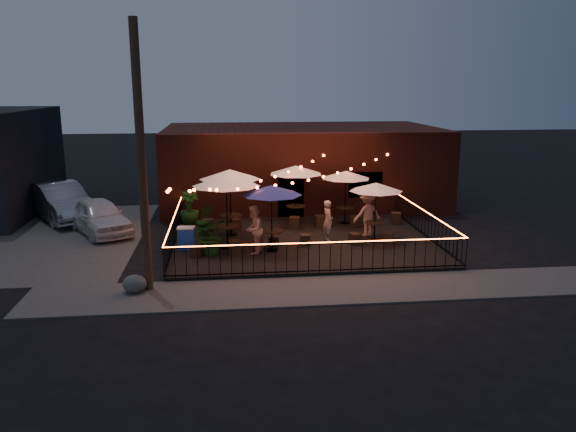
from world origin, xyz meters
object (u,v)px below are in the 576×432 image
(cafe_table_5, at_px, (346,175))
(cooler, at_px, (186,238))
(cafe_table_1, at_px, (230,175))
(boulder, at_px, (135,284))
(cafe_table_0, at_px, (226,182))
(cafe_table_2, at_px, (271,191))
(utility_pole, at_px, (141,161))
(cafe_table_4, at_px, (376,188))
(cafe_table_3, at_px, (296,171))

(cafe_table_5, xyz_separation_m, cooler, (-6.73, -3.22, -1.72))
(cafe_table_1, height_order, boulder, cafe_table_1)
(cooler, distance_m, boulder, 4.32)
(cafe_table_0, xyz_separation_m, cafe_table_2, (1.63, -0.53, -0.28))
(cafe_table_1, xyz_separation_m, cooler, (-1.69, -1.80, -2.05))
(utility_pole, distance_m, cooler, 5.24)
(cafe_table_0, bearing_deg, cooler, 177.46)
(cafe_table_4, xyz_separation_m, boulder, (-8.61, -4.54, -1.94))
(cafe_table_2, bearing_deg, cafe_table_3, 71.08)
(cafe_table_1, distance_m, cafe_table_5, 5.25)
(cafe_table_2, xyz_separation_m, cafe_table_5, (3.57, 3.82, -0.10))
(cafe_table_1, relative_size, boulder, 3.38)
(cafe_table_1, xyz_separation_m, cafe_table_5, (5.04, 1.43, -0.33))
(cafe_table_4, height_order, cooler, cafe_table_4)
(cafe_table_0, height_order, cafe_table_1, cafe_table_0)
(utility_pole, bearing_deg, cafe_table_2, 38.85)
(cafe_table_4, bearing_deg, cafe_table_1, 166.28)
(cafe_table_0, bearing_deg, cafe_table_1, 85.30)
(cafe_table_0, relative_size, cafe_table_3, 0.97)
(utility_pole, xyz_separation_m, cafe_table_4, (8.23, 4.29, -1.75))
(boulder, bearing_deg, cafe_table_4, 27.82)
(cooler, bearing_deg, cafe_table_2, -7.81)
(boulder, bearing_deg, cooler, 72.74)
(cafe_table_4, height_order, boulder, cafe_table_4)
(utility_pole, xyz_separation_m, cooler, (0.90, 3.87, -3.42))
(utility_pole, height_order, cafe_table_0, utility_pole)
(cafe_table_5, bearing_deg, cafe_table_1, -164.21)
(cafe_table_3, bearing_deg, cooler, -142.64)
(cafe_table_2, relative_size, cafe_table_4, 1.08)
(utility_pole, bearing_deg, cooler, 76.91)
(utility_pole, height_order, boulder, utility_pole)
(cafe_table_1, relative_size, cafe_table_5, 1.15)
(cafe_table_4, bearing_deg, boulder, -152.18)
(cafe_table_4, distance_m, boulder, 9.93)
(cafe_table_3, relative_size, cafe_table_4, 1.24)
(cooler, bearing_deg, boulder, -104.38)
(cafe_table_0, relative_size, cooler, 3.29)
(cafe_table_0, bearing_deg, cafe_table_4, 4.83)
(cafe_table_4, bearing_deg, utility_pole, -152.45)
(cafe_table_4, distance_m, cooler, 7.53)
(cafe_table_1, bearing_deg, cooler, -133.22)
(cafe_table_2, height_order, cafe_table_3, cafe_table_3)
(utility_pole, height_order, cafe_table_3, utility_pole)
(cafe_table_3, distance_m, cafe_table_4, 4.13)
(cafe_table_2, bearing_deg, cafe_table_1, 121.62)
(utility_pole, relative_size, cafe_table_0, 2.88)
(cafe_table_3, bearing_deg, cafe_table_4, -47.90)
(cafe_table_1, relative_size, cafe_table_2, 1.08)
(utility_pole, distance_m, cafe_table_1, 6.38)
(cafe_table_1, height_order, cafe_table_3, cafe_table_1)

